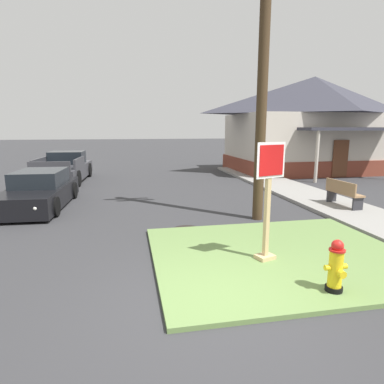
# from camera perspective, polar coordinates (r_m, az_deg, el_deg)

# --- Properties ---
(ground_plane) EXTENTS (160.00, 160.00, 0.00)m
(ground_plane) POSITION_cam_1_polar(r_m,az_deg,el_deg) (5.27, 4.10, -19.39)
(ground_plane) COLOR #333335
(grass_corner_patch) EXTENTS (5.31, 4.40, 0.08)m
(grass_corner_patch) POSITION_cam_1_polar(r_m,az_deg,el_deg) (7.28, 15.01, -10.51)
(grass_corner_patch) COLOR #668447
(grass_corner_patch) RESTS_ON ground
(sidewalk_strip) EXTENTS (2.20, 19.75, 0.12)m
(sidewalk_strip) POSITION_cam_1_polar(r_m,az_deg,el_deg) (13.25, 20.71, -1.02)
(sidewalk_strip) COLOR gray
(sidewalk_strip) RESTS_ON ground
(fire_hydrant) EXTENTS (0.38, 0.34, 0.87)m
(fire_hydrant) POSITION_cam_1_polar(r_m,az_deg,el_deg) (5.82, 23.83, -11.93)
(fire_hydrant) COLOR black
(fire_hydrant) RESTS_ON grass_corner_patch
(stop_sign) EXTENTS (0.65, 0.38, 2.34)m
(stop_sign) POSITION_cam_1_polar(r_m,az_deg,el_deg) (6.54, 13.11, -2.20)
(stop_sign) COLOR tan
(stop_sign) RESTS_ON grass_corner_patch
(manhole_cover) EXTENTS (0.70, 0.70, 0.02)m
(manhole_cover) POSITION_cam_1_polar(r_m,az_deg,el_deg) (8.83, -0.98, -6.49)
(manhole_cover) COLOR black
(manhole_cover) RESTS_ON ground
(parked_sedan_black) EXTENTS (2.01, 4.48, 1.25)m
(parked_sedan_black) POSITION_cam_1_polar(r_m,az_deg,el_deg) (12.35, -25.03, 0.10)
(parked_sedan_black) COLOR black
(parked_sedan_black) RESTS_ON ground
(pickup_truck_charcoal) EXTENTS (2.25, 5.47, 1.48)m
(pickup_truck_charcoal) POSITION_cam_1_polar(r_m,az_deg,el_deg) (17.86, -21.31, 3.71)
(pickup_truck_charcoal) COLOR #38383D
(pickup_truck_charcoal) RESTS_ON ground
(street_bench) EXTENTS (0.46, 1.47, 0.85)m
(street_bench) POSITION_cam_1_polar(r_m,az_deg,el_deg) (11.95, 24.87, -0.02)
(street_bench) COLOR #93704C
(street_bench) RESTS_ON sidewalk_strip
(utility_pole) EXTENTS (1.62, 0.30, 8.62)m
(utility_pole) POSITION_cam_1_polar(r_m,az_deg,el_deg) (9.81, 12.37, 21.52)
(utility_pole) COLOR #42301E
(utility_pole) RESTS_ON ground
(corner_house) EXTENTS (10.18, 7.59, 5.76)m
(corner_house) POSITION_cam_1_polar(r_m,az_deg,el_deg) (22.04, 20.28, 11.15)
(corner_house) COLOR brown
(corner_house) RESTS_ON ground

